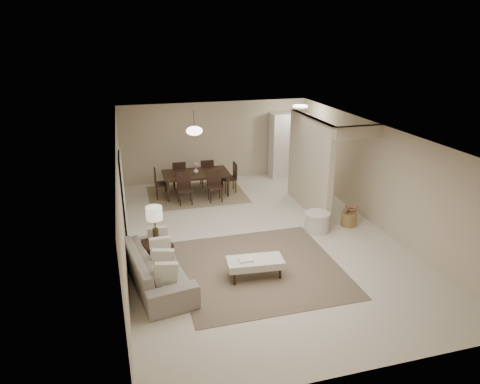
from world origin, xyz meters
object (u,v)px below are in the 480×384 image
object	(u,v)px
side_table	(157,255)
ottoman_bench	(255,263)
wicker_basket	(349,219)
pantry_cabinet	(288,145)
dining_table	(196,184)
round_pouf	(317,222)
sofa	(157,267)

from	to	relation	value
side_table	ottoman_bench	bearing A→B (deg)	-25.32
side_table	wicker_basket	xyz separation A→B (m)	(4.77, 0.85, -0.13)
pantry_cabinet	dining_table	size ratio (longest dim) A/B	1.10
side_table	round_pouf	size ratio (longest dim) A/B	0.97
sofa	side_table	xyz separation A→B (m)	(0.05, 0.55, -0.05)
pantry_cabinet	dining_table	xyz separation A→B (m)	(-3.26, -1.02, -0.71)
round_pouf	side_table	bearing A→B (deg)	-169.00
side_table	wicker_basket	bearing A→B (deg)	10.09
dining_table	pantry_cabinet	bearing A→B (deg)	17.98
pantry_cabinet	ottoman_bench	distance (m)	6.59
round_pouf	dining_table	size ratio (longest dim) A/B	0.32
ottoman_bench	dining_table	size ratio (longest dim) A/B	0.59
sofa	side_table	bearing A→B (deg)	-14.90
wicker_basket	dining_table	bearing A→B (deg)	136.34
pantry_cabinet	wicker_basket	size ratio (longest dim) A/B	5.45
sofa	ottoman_bench	world-z (taller)	sofa
ottoman_bench	round_pouf	bearing A→B (deg)	42.90
ottoman_bench	round_pouf	world-z (taller)	round_pouf
sofa	dining_table	xyz separation A→B (m)	(1.54, 4.53, -0.00)
sofa	round_pouf	distance (m)	4.12
ottoman_bench	round_pouf	size ratio (longest dim) A/B	1.88
side_table	wicker_basket	world-z (taller)	side_table
ottoman_bench	wicker_basket	xyz separation A→B (m)	(2.97, 1.70, -0.15)
round_pouf	wicker_basket	world-z (taller)	round_pouf
pantry_cabinet	ottoman_bench	size ratio (longest dim) A/B	1.85
ottoman_bench	side_table	size ratio (longest dim) A/B	1.93
pantry_cabinet	round_pouf	size ratio (longest dim) A/B	3.47
wicker_basket	round_pouf	bearing A→B (deg)	-173.76
sofa	wicker_basket	xyz separation A→B (m)	(4.82, 1.40, -0.18)
wicker_basket	pantry_cabinet	bearing A→B (deg)	90.28
sofa	ottoman_bench	bearing A→B (deg)	-108.93
side_table	round_pouf	distance (m)	3.93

